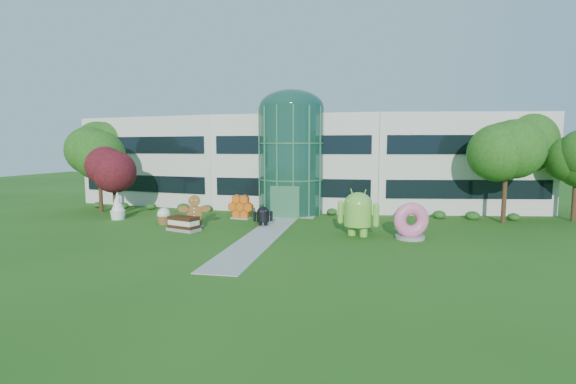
% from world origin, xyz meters
% --- Properties ---
extents(ground, '(140.00, 140.00, 0.00)m').
position_xyz_m(ground, '(0.00, 0.00, 0.00)').
color(ground, '#215114').
rests_on(ground, ground).
extents(building, '(46.00, 15.00, 9.30)m').
position_xyz_m(building, '(0.00, 18.00, 4.65)').
color(building, beige).
rests_on(building, ground).
extents(atrium, '(6.00, 6.00, 9.80)m').
position_xyz_m(atrium, '(0.00, 12.00, 4.90)').
color(atrium, '#194738').
rests_on(atrium, ground).
extents(walkway, '(2.40, 20.00, 0.04)m').
position_xyz_m(walkway, '(0.00, 2.00, 0.02)').
color(walkway, '#9E9E93').
rests_on(walkway, ground).
extents(tree_red, '(4.00, 4.00, 6.00)m').
position_xyz_m(tree_red, '(-15.50, 7.50, 3.00)').
color(tree_red, '#3F0C14').
rests_on(tree_red, ground).
extents(trees_backdrop, '(52.00, 8.00, 8.40)m').
position_xyz_m(trees_backdrop, '(0.00, 13.00, 4.20)').
color(trees_backdrop, '#224A12').
rests_on(trees_backdrop, ground).
extents(android_green, '(3.71, 3.09, 3.59)m').
position_xyz_m(android_green, '(6.48, 2.56, 1.79)').
color(android_green, '#6DB83B').
rests_on(android_green, ground).
extents(android_black, '(1.83, 1.51, 1.79)m').
position_xyz_m(android_black, '(-0.91, 4.85, 0.90)').
color(android_black, black).
rests_on(android_black, ground).
extents(donut, '(2.64, 1.75, 2.52)m').
position_xyz_m(donut, '(9.97, 2.25, 1.26)').
color(donut, '#D65191').
rests_on(donut, ground).
extents(gingerbread, '(2.91, 1.78, 2.51)m').
position_xyz_m(gingerbread, '(-5.96, 3.36, 1.26)').
color(gingerbread, brown).
rests_on(gingerbread, ground).
extents(ice_cream_sandwich, '(2.68, 1.92, 1.08)m').
position_xyz_m(ice_cream_sandwich, '(-6.19, 1.88, 0.54)').
color(ice_cream_sandwich, black).
rests_on(ice_cream_sandwich, ground).
extents(honeycomb, '(2.53, 1.21, 1.91)m').
position_xyz_m(honeycomb, '(-3.63, 7.70, 0.95)').
color(honeycomb, orange).
rests_on(honeycomb, ground).
extents(froyo, '(1.63, 1.63, 2.30)m').
position_xyz_m(froyo, '(-13.93, 5.50, 1.15)').
color(froyo, white).
rests_on(froyo, ground).
extents(cupcake, '(1.37, 1.37, 1.35)m').
position_xyz_m(cupcake, '(-8.89, 4.04, 0.67)').
color(cupcake, white).
rests_on(cupcake, ground).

